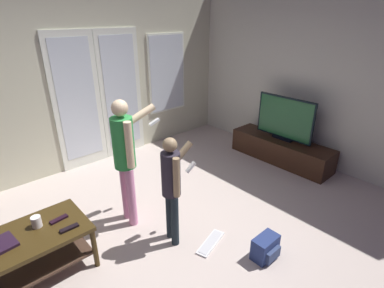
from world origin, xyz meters
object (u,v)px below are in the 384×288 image
(loose_keyboard, at_px, (211,243))
(tv_remote_black, at_px, (69,228))
(tv_stand, at_px, (281,150))
(coffee_table, at_px, (32,246))
(dvd_remote_slim, at_px, (59,219))
(flat_screen_tv, at_px, (285,119))
(person_child, at_px, (172,182))
(person_adult, at_px, (125,152))
(cup_near_edge, at_px, (36,222))
(backpack, at_px, (266,248))

(loose_keyboard, height_order, tv_remote_black, tv_remote_black)
(tv_stand, bearing_deg, coffee_table, 176.92)
(coffee_table, distance_m, tv_remote_black, 0.38)
(dvd_remote_slim, bearing_deg, flat_screen_tv, -10.70)
(person_child, xyz_separation_m, dvd_remote_slim, (-0.99, 0.52, -0.25))
(tv_stand, distance_m, flat_screen_tv, 0.56)
(coffee_table, distance_m, tv_stand, 3.86)
(person_adult, height_order, cup_near_edge, person_adult)
(flat_screen_tv, relative_size, dvd_remote_slim, 5.84)
(person_child, bearing_deg, loose_keyboard, -51.68)
(person_adult, height_order, backpack, person_adult)
(person_child, xyz_separation_m, cup_near_edge, (-1.18, 0.56, -0.20))
(person_child, distance_m, loose_keyboard, 0.84)
(cup_near_edge, bearing_deg, loose_keyboard, -31.84)
(flat_screen_tv, height_order, person_child, person_child)
(coffee_table, height_order, flat_screen_tv, flat_screen_tv)
(tv_stand, distance_m, backpack, 2.34)
(backpack, xyz_separation_m, dvd_remote_slim, (-1.53, 1.36, 0.37))
(backpack, relative_size, dvd_remote_slim, 1.69)
(person_child, bearing_deg, person_adult, 104.42)
(person_child, bearing_deg, tv_stand, 6.52)
(backpack, bearing_deg, person_adult, 115.47)
(flat_screen_tv, bearing_deg, person_adult, 173.32)
(cup_near_edge, distance_m, tv_remote_black, 0.32)
(flat_screen_tv, bearing_deg, loose_keyboard, -164.97)
(loose_keyboard, bearing_deg, person_child, 128.32)
(flat_screen_tv, bearing_deg, tv_stand, -65.23)
(tv_stand, xyz_separation_m, dvd_remote_slim, (-3.57, 0.23, 0.30))
(backpack, bearing_deg, person_child, 122.53)
(tv_stand, height_order, person_adult, person_adult)
(person_adult, bearing_deg, tv_stand, -6.75)
(tv_stand, bearing_deg, loose_keyboard, -165.06)
(loose_keyboard, bearing_deg, tv_remote_black, 152.02)
(loose_keyboard, xyz_separation_m, cup_near_edge, (-1.43, 0.89, 0.53))
(tv_remote_black, bearing_deg, coffee_table, 150.46)
(loose_keyboard, bearing_deg, cup_near_edge, 148.16)
(coffee_table, bearing_deg, backpack, -36.58)
(tv_remote_black, bearing_deg, loose_keyboard, -27.48)
(coffee_table, distance_m, dvd_remote_slim, 0.31)
(flat_screen_tv, height_order, loose_keyboard, flat_screen_tv)
(person_child, distance_m, tv_remote_black, 1.05)
(cup_near_edge, bearing_deg, tv_remote_black, -48.97)
(loose_keyboard, bearing_deg, backpack, -61.56)
(backpack, height_order, cup_near_edge, cup_near_edge)
(coffee_table, xyz_separation_m, flat_screen_tv, (3.85, -0.20, 0.41))
(tv_stand, distance_m, person_adult, 2.85)
(backpack, distance_m, dvd_remote_slim, 2.08)
(person_child, distance_m, cup_near_edge, 1.32)
(coffee_table, relative_size, person_adult, 0.66)
(cup_near_edge, height_order, tv_remote_black, cup_near_edge)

